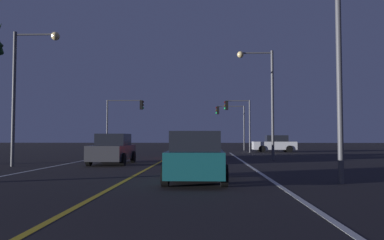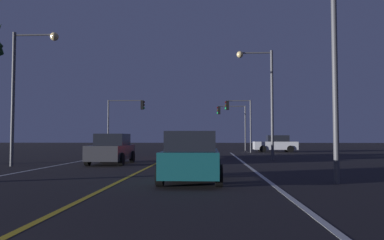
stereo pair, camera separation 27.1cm
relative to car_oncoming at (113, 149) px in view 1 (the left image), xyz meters
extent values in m
cube|color=silver|center=(7.53, -5.34, -0.82)|extent=(0.16, 41.56, 0.01)
cube|color=silver|center=(-2.62, -5.34, -0.82)|extent=(0.16, 41.56, 0.01)
cube|color=gold|center=(2.45, -5.34, -0.82)|extent=(0.16, 41.56, 0.01)
cylinder|color=black|center=(0.90, -1.41, -0.48)|extent=(0.22, 0.68, 0.68)
cylinder|color=black|center=(-0.90, -1.41, -0.48)|extent=(0.22, 0.68, 0.68)
cylinder|color=black|center=(0.90, 1.29, -0.48)|extent=(0.22, 0.68, 0.68)
cylinder|color=black|center=(-0.90, 1.29, -0.48)|extent=(0.22, 0.68, 0.68)
cube|color=#38383D|center=(0.00, -0.06, -0.16)|extent=(1.80, 4.30, 0.80)
cube|color=black|center=(0.00, 0.19, 0.56)|extent=(1.60, 2.10, 0.64)
cube|color=red|center=(0.60, 2.04, -0.06)|extent=(0.24, 0.08, 0.16)
cube|color=red|center=(-0.60, 2.04, -0.06)|extent=(0.24, 0.08, 0.16)
cylinder|color=black|center=(10.79, 16.48, -0.48)|extent=(0.68, 0.22, 0.68)
cylinder|color=black|center=(10.79, 18.28, -0.48)|extent=(0.68, 0.22, 0.68)
cylinder|color=black|center=(13.49, 16.48, -0.48)|extent=(0.68, 0.22, 0.68)
cylinder|color=black|center=(13.49, 18.28, -0.48)|extent=(0.68, 0.22, 0.68)
cube|color=silver|center=(12.14, 17.38, -0.16)|extent=(4.30, 1.80, 0.80)
cube|color=black|center=(12.39, 17.38, 0.56)|extent=(2.10, 1.60, 0.64)
cube|color=red|center=(14.24, 16.78, -0.06)|extent=(0.08, 0.24, 0.16)
cube|color=red|center=(14.24, 17.98, -0.06)|extent=(0.08, 0.24, 0.16)
cylinder|color=black|center=(3.21, 7.26, -0.48)|extent=(0.22, 0.68, 0.68)
cylinder|color=black|center=(5.01, 7.26, -0.48)|extent=(0.22, 0.68, 0.68)
cylinder|color=black|center=(3.21, 4.56, -0.48)|extent=(0.22, 0.68, 0.68)
cylinder|color=black|center=(5.01, 4.56, -0.48)|extent=(0.22, 0.68, 0.68)
cube|color=maroon|center=(4.11, 5.91, -0.16)|extent=(1.80, 4.30, 0.80)
cube|color=black|center=(4.11, 5.66, 0.56)|extent=(1.60, 2.10, 0.64)
cube|color=red|center=(3.51, 3.81, -0.06)|extent=(0.24, 0.08, 0.16)
cube|color=red|center=(4.71, 3.81, -0.06)|extent=(0.24, 0.08, 0.16)
cylinder|color=black|center=(4.01, -6.69, -0.48)|extent=(0.22, 0.68, 0.68)
cylinder|color=black|center=(5.81, -6.69, -0.48)|extent=(0.22, 0.68, 0.68)
cylinder|color=black|center=(4.01, -9.39, -0.48)|extent=(0.22, 0.68, 0.68)
cylinder|color=black|center=(5.81, -9.39, -0.48)|extent=(0.22, 0.68, 0.68)
cube|color=#145156|center=(4.91, -8.04, -0.16)|extent=(1.80, 4.30, 0.80)
cube|color=black|center=(4.91, -8.29, 0.56)|extent=(1.60, 2.10, 0.64)
cube|color=red|center=(4.31, -10.14, -0.06)|extent=(0.24, 0.08, 0.16)
cube|color=red|center=(5.51, -10.14, -0.06)|extent=(0.24, 0.08, 0.16)
cylinder|color=#4C4C51|center=(9.53, 15.94, 1.75)|extent=(0.14, 0.14, 5.15)
cylinder|color=#4C4C51|center=(8.41, 15.94, 4.28)|extent=(2.25, 0.10, 0.10)
cube|color=black|center=(7.28, 15.94, 3.83)|extent=(0.28, 0.36, 0.90)
sphere|color=#3A0605|center=(7.12, 15.94, 4.13)|extent=(0.20, 0.20, 0.20)
sphere|color=#3C2706|center=(7.12, 15.94, 3.83)|extent=(0.20, 0.20, 0.20)
sphere|color=#19E059|center=(7.12, 15.94, 3.53)|extent=(0.20, 0.20, 0.20)
cylinder|color=#4C4C51|center=(-4.63, 15.94, 1.79)|extent=(0.14, 0.14, 5.22)
cylinder|color=#4C4C51|center=(-2.91, 15.94, 4.35)|extent=(3.42, 0.10, 0.10)
cube|color=black|center=(-1.20, 15.94, 3.90)|extent=(0.28, 0.36, 0.90)
sphere|color=#3A0605|center=(-1.04, 15.94, 4.20)|extent=(0.20, 0.20, 0.20)
sphere|color=#3C2706|center=(-1.04, 15.94, 3.90)|extent=(0.20, 0.20, 0.20)
sphere|color=#19E059|center=(-1.04, 15.94, 3.60)|extent=(0.20, 0.20, 0.20)
cylinder|color=#4C4C51|center=(9.53, 21.44, 1.71)|extent=(0.14, 0.14, 5.06)
cylinder|color=#4C4C51|center=(8.06, 21.44, 4.19)|extent=(2.94, 0.10, 0.10)
cube|color=black|center=(6.59, 21.44, 3.74)|extent=(0.28, 0.36, 0.90)
sphere|color=#3A0605|center=(6.43, 21.44, 4.04)|extent=(0.20, 0.20, 0.20)
sphere|color=#3C2706|center=(6.43, 21.44, 3.74)|extent=(0.20, 0.20, 0.20)
sphere|color=#19E059|center=(6.43, 21.44, 3.44)|extent=(0.20, 0.20, 0.20)
cylinder|color=#4C4C51|center=(9.62, -8.49, 3.09)|extent=(0.18, 0.18, 7.83)
cylinder|color=#4C4C51|center=(-4.71, -1.94, 2.68)|extent=(0.18, 0.18, 7.01)
cylinder|color=#4C4C51|center=(-3.64, -1.94, 6.04)|extent=(2.14, 0.10, 0.10)
sphere|color=#F9D88C|center=(-2.57, -1.94, 5.94)|extent=(0.44, 0.44, 0.44)
cylinder|color=#4C4C51|center=(9.62, 3.81, 2.80)|extent=(0.18, 0.18, 7.24)
cylinder|color=#4C4C51|center=(8.58, 3.81, 6.27)|extent=(2.08, 0.10, 0.10)
sphere|color=#F9D88C|center=(7.54, 3.81, 6.17)|extent=(0.44, 0.44, 0.44)
camera|label=1|loc=(5.26, -20.76, 0.68)|focal=34.83mm
camera|label=2|loc=(5.53, -20.76, 0.68)|focal=34.83mm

